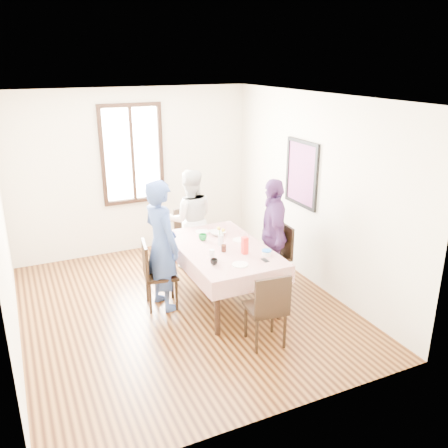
{
  "coord_description": "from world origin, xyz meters",
  "views": [
    {
      "loc": [
        -1.83,
        -5.25,
        3.13
      ],
      "look_at": [
        0.58,
        -0.05,
        1.1
      ],
      "focal_mm": 37.8,
      "sensor_mm": 36.0,
      "label": 1
    }
  ],
  "objects_px": {
    "person_left": "(161,245)",
    "chair_far": "(191,239)",
    "dining_table": "(222,273)",
    "chair_left": "(161,274)",
    "person_far": "(191,220)",
    "person_right": "(272,234)",
    "chair_right": "(273,256)",
    "chair_near": "(265,308)"
  },
  "relations": [
    {
      "from": "person_left",
      "to": "chair_far",
      "type": "bearing_deg",
      "value": -51.35
    },
    {
      "from": "dining_table",
      "to": "chair_left",
      "type": "distance_m",
      "value": 0.83
    },
    {
      "from": "dining_table",
      "to": "chair_far",
      "type": "xyz_separation_m",
      "value": [
        0.0,
        1.17,
        0.08
      ]
    },
    {
      "from": "person_far",
      "to": "person_right",
      "type": "xyz_separation_m",
      "value": [
        0.79,
        -1.09,
        0.02
      ]
    },
    {
      "from": "chair_far",
      "to": "chair_left",
      "type": "bearing_deg",
      "value": 51.74
    },
    {
      "from": "chair_left",
      "to": "person_far",
      "type": "xyz_separation_m",
      "value": [
        0.81,
        0.99,
        0.33
      ]
    },
    {
      "from": "chair_far",
      "to": "person_left",
      "type": "bearing_deg",
      "value": 52.49
    },
    {
      "from": "chair_right",
      "to": "person_left",
      "type": "bearing_deg",
      "value": 88.72
    },
    {
      "from": "chair_right",
      "to": "chair_near",
      "type": "xyz_separation_m",
      "value": [
        -0.81,
        -1.22,
        0.0
      ]
    },
    {
      "from": "dining_table",
      "to": "person_right",
      "type": "bearing_deg",
      "value": 3.84
    },
    {
      "from": "chair_left",
      "to": "person_left",
      "type": "xyz_separation_m",
      "value": [
        0.02,
        0.0,
        0.41
      ]
    },
    {
      "from": "chair_far",
      "to": "chair_near",
      "type": "bearing_deg",
      "value": 90.61
    },
    {
      "from": "dining_table",
      "to": "person_far",
      "type": "bearing_deg",
      "value": 90.0
    },
    {
      "from": "chair_left",
      "to": "chair_far",
      "type": "height_order",
      "value": "same"
    },
    {
      "from": "chair_left",
      "to": "person_left",
      "type": "relative_size",
      "value": 0.53
    },
    {
      "from": "dining_table",
      "to": "person_left",
      "type": "xyz_separation_m",
      "value": [
        -0.79,
        0.16,
        0.49
      ]
    },
    {
      "from": "person_left",
      "to": "dining_table",
      "type": "bearing_deg",
      "value": -114.61
    },
    {
      "from": "chair_far",
      "to": "person_far",
      "type": "bearing_deg",
      "value": 90.61
    },
    {
      "from": "chair_left",
      "to": "chair_right",
      "type": "distance_m",
      "value": 1.63
    },
    {
      "from": "chair_left",
      "to": "chair_far",
      "type": "relative_size",
      "value": 1.0
    },
    {
      "from": "chair_left",
      "to": "chair_right",
      "type": "bearing_deg",
      "value": 95.54
    },
    {
      "from": "chair_left",
      "to": "person_right",
      "type": "bearing_deg",
      "value": 95.49
    },
    {
      "from": "dining_table",
      "to": "chair_right",
      "type": "relative_size",
      "value": 1.87
    },
    {
      "from": "person_left",
      "to": "person_far",
      "type": "relative_size",
      "value": 1.1
    },
    {
      "from": "chair_right",
      "to": "chair_near",
      "type": "relative_size",
      "value": 1.0
    },
    {
      "from": "dining_table",
      "to": "person_right",
      "type": "relative_size",
      "value": 1.06
    },
    {
      "from": "person_left",
      "to": "person_right",
      "type": "distance_m",
      "value": 1.59
    },
    {
      "from": "chair_near",
      "to": "chair_left",
      "type": "bearing_deg",
      "value": 127.95
    },
    {
      "from": "dining_table",
      "to": "person_right",
      "type": "distance_m",
      "value": 0.9
    },
    {
      "from": "dining_table",
      "to": "chair_far",
      "type": "bearing_deg",
      "value": 90.0
    },
    {
      "from": "chair_left",
      "to": "chair_right",
      "type": "xyz_separation_m",
      "value": [
        1.63,
        -0.11,
        0.0
      ]
    },
    {
      "from": "chair_near",
      "to": "person_left",
      "type": "relative_size",
      "value": 0.53
    },
    {
      "from": "chair_near",
      "to": "person_far",
      "type": "distance_m",
      "value": 2.34
    },
    {
      "from": "chair_right",
      "to": "person_right",
      "type": "distance_m",
      "value": 0.34
    },
    {
      "from": "chair_right",
      "to": "person_far",
      "type": "height_order",
      "value": "person_far"
    },
    {
      "from": "chair_far",
      "to": "person_far",
      "type": "distance_m",
      "value": 0.33
    },
    {
      "from": "person_left",
      "to": "person_far",
      "type": "distance_m",
      "value": 1.27
    },
    {
      "from": "chair_right",
      "to": "person_far",
      "type": "bearing_deg",
      "value": 39.14
    },
    {
      "from": "chair_far",
      "to": "dining_table",
      "type": "bearing_deg",
      "value": 90.61
    },
    {
      "from": "dining_table",
      "to": "chair_far",
      "type": "distance_m",
      "value": 1.17
    },
    {
      "from": "chair_near",
      "to": "person_right",
      "type": "height_order",
      "value": "person_right"
    },
    {
      "from": "chair_right",
      "to": "person_right",
      "type": "height_order",
      "value": "person_right"
    }
  ]
}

